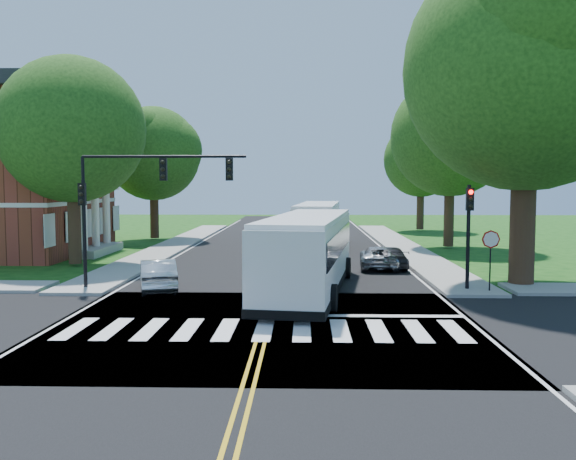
{
  "coord_description": "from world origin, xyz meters",
  "views": [
    {
      "loc": [
        1.28,
        -19.35,
        4.62
      ],
      "look_at": [
        0.49,
        9.47,
        2.4
      ],
      "focal_mm": 38.0,
      "sensor_mm": 36.0,
      "label": 1
    }
  ],
  "objects_px": {
    "signal_nw": "(137,189)",
    "bus_lead": "(308,252)",
    "dark_sedan": "(389,258)",
    "bus_follow": "(318,224)",
    "suv": "(379,257)",
    "signal_ne": "(469,223)",
    "hatchback": "(158,275)"
  },
  "relations": [
    {
      "from": "suv",
      "to": "bus_lead",
      "type": "bearing_deg",
      "value": 66.6
    },
    {
      "from": "dark_sedan",
      "to": "suv",
      "type": "bearing_deg",
      "value": 1.32
    },
    {
      "from": "bus_lead",
      "to": "bus_follow",
      "type": "height_order",
      "value": "bus_lead"
    },
    {
      "from": "signal_ne",
      "to": "dark_sedan",
      "type": "xyz_separation_m",
      "value": [
        -2.34,
        7.11,
        -2.37
      ]
    },
    {
      "from": "signal_nw",
      "to": "hatchback",
      "type": "xyz_separation_m",
      "value": [
        0.84,
        -0.05,
        -3.69
      ]
    },
    {
      "from": "bus_follow",
      "to": "bus_lead",
      "type": "bearing_deg",
      "value": 92.56
    },
    {
      "from": "bus_lead",
      "to": "suv",
      "type": "distance_m",
      "value": 8.36
    },
    {
      "from": "signal_ne",
      "to": "bus_follow",
      "type": "distance_m",
      "value": 18.59
    },
    {
      "from": "dark_sedan",
      "to": "signal_ne",
      "type": "bearing_deg",
      "value": 106.43
    },
    {
      "from": "signal_nw",
      "to": "dark_sedan",
      "type": "height_order",
      "value": "signal_nw"
    },
    {
      "from": "signal_ne",
      "to": "bus_lead",
      "type": "distance_m",
      "value": 6.89
    },
    {
      "from": "bus_lead",
      "to": "suv",
      "type": "xyz_separation_m",
      "value": [
        3.87,
        7.33,
        -1.12
      ]
    },
    {
      "from": "bus_follow",
      "to": "dark_sedan",
      "type": "distance_m",
      "value": 11.11
    },
    {
      "from": "hatchback",
      "to": "bus_lead",
      "type": "bearing_deg",
      "value": 162.23
    },
    {
      "from": "bus_lead",
      "to": "dark_sedan",
      "type": "bearing_deg",
      "value": -113.35
    },
    {
      "from": "signal_ne",
      "to": "dark_sedan",
      "type": "bearing_deg",
      "value": 108.21
    },
    {
      "from": "bus_lead",
      "to": "dark_sedan",
      "type": "relative_size",
      "value": 3.18
    },
    {
      "from": "signal_nw",
      "to": "hatchback",
      "type": "bearing_deg",
      "value": -3.6
    },
    {
      "from": "hatchback",
      "to": "signal_ne",
      "type": "bearing_deg",
      "value": 164.09
    },
    {
      "from": "bus_follow",
      "to": "hatchback",
      "type": "relative_size",
      "value": 3.02
    },
    {
      "from": "bus_follow",
      "to": "signal_ne",
      "type": "bearing_deg",
      "value": 113.9
    },
    {
      "from": "signal_nw",
      "to": "signal_ne",
      "type": "xyz_separation_m",
      "value": [
        14.06,
        0.01,
        -1.41
      ]
    },
    {
      "from": "bus_follow",
      "to": "hatchback",
      "type": "bearing_deg",
      "value": 72.79
    },
    {
      "from": "bus_lead",
      "to": "bus_follow",
      "type": "bearing_deg",
      "value": -84.89
    },
    {
      "from": "signal_nw",
      "to": "bus_lead",
      "type": "bearing_deg",
      "value": -1.82
    },
    {
      "from": "signal_nw",
      "to": "dark_sedan",
      "type": "relative_size",
      "value": 1.77
    },
    {
      "from": "bus_follow",
      "to": "dark_sedan",
      "type": "relative_size",
      "value": 3.08
    },
    {
      "from": "hatchback",
      "to": "dark_sedan",
      "type": "height_order",
      "value": "hatchback"
    },
    {
      "from": "bus_follow",
      "to": "suv",
      "type": "bearing_deg",
      "value": 111.44
    },
    {
      "from": "signal_nw",
      "to": "signal_ne",
      "type": "bearing_deg",
      "value": 0.05
    },
    {
      "from": "signal_ne",
      "to": "signal_nw",
      "type": "bearing_deg",
      "value": -179.95
    },
    {
      "from": "signal_ne",
      "to": "suv",
      "type": "height_order",
      "value": "signal_ne"
    }
  ]
}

